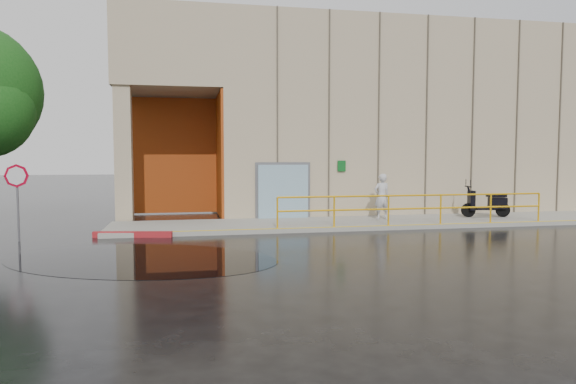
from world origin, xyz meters
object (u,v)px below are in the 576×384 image
object	(u,v)px
scooter	(487,195)
red_curb	(133,234)
stop_sign	(17,184)
person	(382,196)

from	to	relation	value
scooter	red_curb	world-z (taller)	scooter
scooter	stop_sign	distance (m)	16.16
person	stop_sign	distance (m)	12.06
scooter	red_curb	distance (m)	13.01
person	stop_sign	world-z (taller)	stop_sign
scooter	red_curb	xyz separation A→B (m)	(-12.88, -1.56, -0.89)
person	scooter	bearing A→B (deg)	170.57
stop_sign	red_curb	world-z (taller)	stop_sign
stop_sign	person	bearing A→B (deg)	-5.42
person	scooter	world-z (taller)	person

